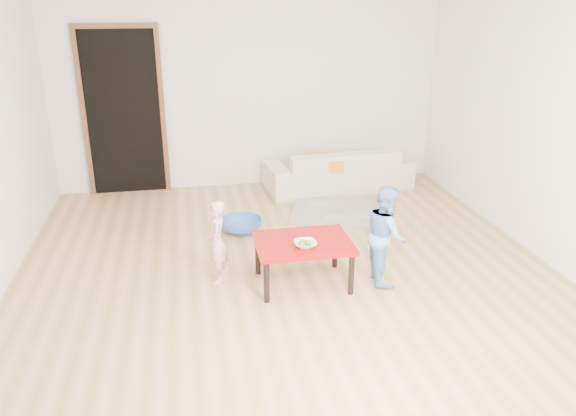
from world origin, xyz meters
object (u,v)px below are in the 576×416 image
object	(u,v)px
child_pink	(217,242)
red_table	(303,262)
basin	(241,225)
sofa	(338,169)
child_blue	(386,234)
bowl	(305,244)

from	to	relation	value
child_pink	red_table	bearing A→B (deg)	77.53
child_pink	basin	distance (m)	1.17
sofa	basin	xyz separation A→B (m)	(-1.42, -1.19, -0.20)
child_blue	red_table	bearing A→B (deg)	90.53
red_table	basin	size ratio (longest dim) A/B	1.81
child_pink	child_blue	world-z (taller)	child_blue
bowl	basin	bearing A→B (deg)	106.47
red_table	child_blue	bearing A→B (deg)	-5.14
child_pink	basin	bearing A→B (deg)	165.71
sofa	basin	distance (m)	1.87
child_pink	child_blue	xyz separation A→B (m)	(1.48, -0.26, 0.07)
child_pink	child_blue	size ratio (longest dim) A/B	0.85
sofa	child_pink	size ratio (longest dim) A/B	2.49
child_blue	basin	size ratio (longest dim) A/B	1.94
red_table	basin	distance (m)	1.35
sofa	bowl	world-z (taller)	sofa
sofa	red_table	xyz separation A→B (m)	(-1.00, -2.47, -0.07)
bowl	child_blue	world-z (taller)	child_blue
red_table	bowl	distance (m)	0.26
red_table	child_pink	xyz separation A→B (m)	(-0.74, 0.20, 0.17)
bowl	child_blue	distance (m)	0.74
red_table	child_pink	size ratio (longest dim) A/B	1.10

